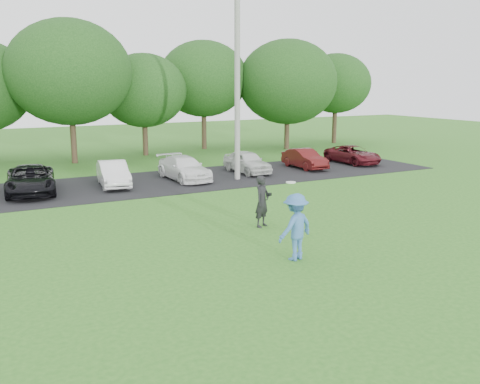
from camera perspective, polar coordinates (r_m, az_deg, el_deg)
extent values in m
plane|color=#2B6A1E|center=(15.43, 6.12, -7.08)|extent=(100.00, 100.00, 0.00)
cube|color=black|center=(26.86, -9.50, 0.96)|extent=(32.00, 6.50, 0.03)
cylinder|color=gray|center=(27.02, -0.29, 11.39)|extent=(0.28, 0.28, 9.59)
imported|color=#3C6BA9|center=(15.10, 5.94, -3.72)|extent=(1.37, 1.01, 1.90)
cylinder|color=white|center=(14.80, 5.45, 1.03)|extent=(0.27, 0.27, 0.03)
imported|color=black|center=(18.43, 2.39, -1.01)|extent=(0.78, 0.69, 1.80)
cube|color=black|center=(18.31, 3.16, -0.26)|extent=(0.17, 0.15, 0.10)
imported|color=black|center=(25.63, -21.45, 1.23)|extent=(2.60, 4.68, 1.24)
imported|color=silver|center=(26.26, -13.37, 1.91)|extent=(1.70, 3.73, 1.19)
imported|color=white|center=(27.40, -5.99, 2.55)|extent=(1.86, 4.12, 1.17)
imported|color=silver|center=(29.30, 0.76, 3.24)|extent=(1.53, 3.57, 1.20)
imported|color=#4D1111|center=(31.06, 6.91, 3.55)|extent=(1.24, 3.39, 1.11)
imported|color=#57131B|center=(33.45, 11.95, 3.93)|extent=(1.96, 3.93, 1.07)
cylinder|color=#38281C|center=(34.44, -17.32, 5.19)|extent=(0.36, 0.36, 2.70)
ellipsoid|color=#214C19|center=(34.26, -17.75, 12.07)|extent=(7.42, 7.42, 6.31)
cylinder|color=#38281C|center=(37.04, -10.07, 5.57)|extent=(0.36, 0.36, 2.20)
ellipsoid|color=#214C19|center=(36.84, -10.25, 10.62)|extent=(5.76, 5.76, 4.90)
cylinder|color=#38281C|center=(40.09, -3.85, 6.54)|extent=(0.36, 0.36, 2.70)
ellipsoid|color=#214C19|center=(39.93, -3.93, 11.96)|extent=(6.50, 6.50, 5.53)
cylinder|color=#38281C|center=(40.27, 5.01, 6.19)|extent=(0.36, 0.36, 2.20)
ellipsoid|color=#214C19|center=(40.08, 5.11, 11.62)|extent=(7.24, 7.24, 6.15)
cylinder|color=#38281C|center=(44.55, 10.03, 6.91)|extent=(0.36, 0.36, 2.70)
ellipsoid|color=#214C19|center=(44.41, 10.19, 11.34)|extent=(5.58, 5.58, 4.74)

